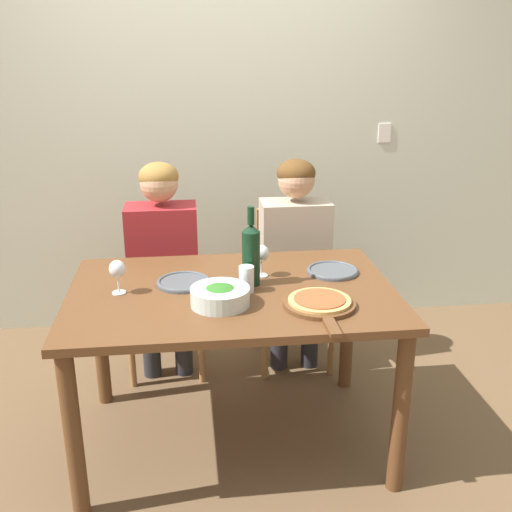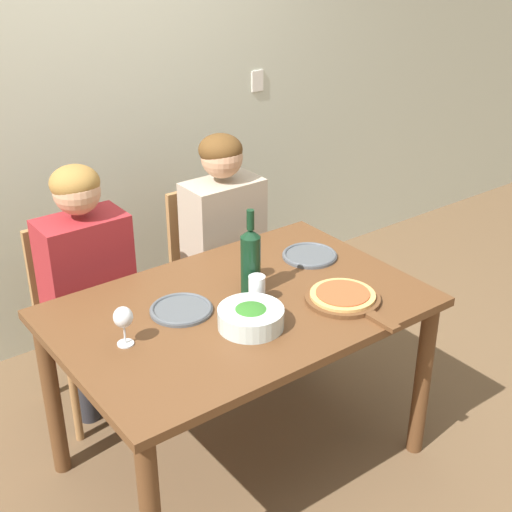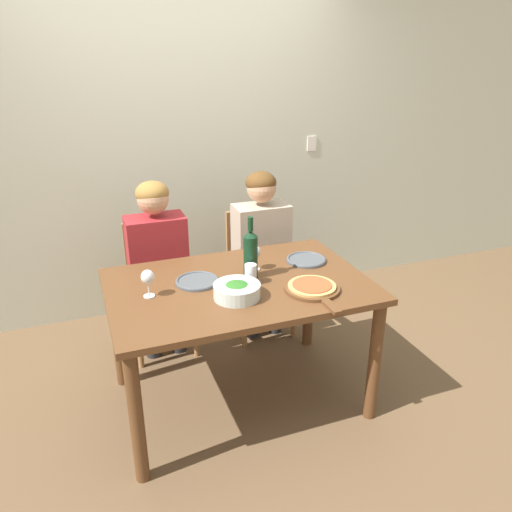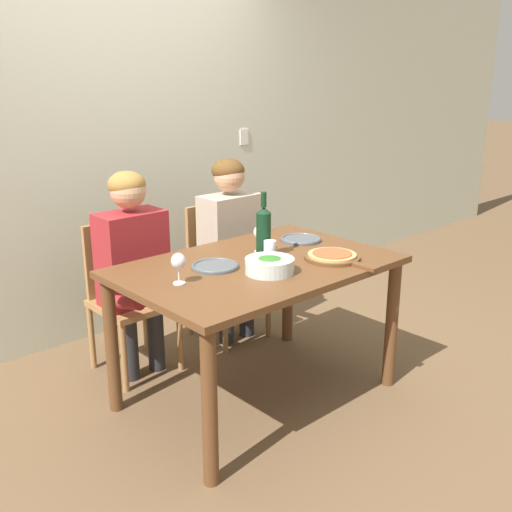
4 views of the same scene
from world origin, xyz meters
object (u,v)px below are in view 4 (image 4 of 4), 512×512
object	(u,v)px
wine_bottle	(264,231)
water_tumbler	(270,252)
chair_left	(126,292)
person_woman	(134,256)
dinner_plate_right	(301,239)
pizza_on_board	(333,257)
dinner_plate_left	(215,266)
broccoli_bowl	(270,265)
wine_glass_left	(178,263)
wine_glass_right	(260,234)
chair_right	(221,266)
person_man	(232,234)

from	to	relation	value
wine_bottle	water_tumbler	world-z (taller)	wine_bottle
chair_left	person_woman	xyz separation A→B (m)	(0.00, -0.11, 0.25)
dinner_plate_right	pizza_on_board	bearing A→B (deg)	-111.03
person_woman	pizza_on_board	distance (m)	1.14
dinner_plate_left	broccoli_bowl	bearing A→B (deg)	-58.78
dinner_plate_right	dinner_plate_left	bearing A→B (deg)	-175.18
person_woman	broccoli_bowl	distance (m)	0.89
wine_bottle	dinner_plate_right	world-z (taller)	wine_bottle
chair_left	pizza_on_board	world-z (taller)	chair_left
wine_glass_left	wine_glass_right	bearing A→B (deg)	11.30
wine_glass_right	dinner_plate_left	bearing A→B (deg)	-171.84
broccoli_bowl	dinner_plate_left	size ratio (longest dim) A/B	1.02
person_woman	wine_glass_right	bearing A→B (deg)	-49.59
chair_left	person_woman	bearing A→B (deg)	-90.00
chair_left	chair_right	bearing A→B (deg)	0.00
wine_bottle	person_woman	bearing A→B (deg)	122.59
chair_left	dinner_plate_right	distance (m)	1.08
water_tumbler	dinner_plate_right	bearing A→B (deg)	22.89
person_woman	pizza_on_board	xyz separation A→B (m)	(0.66, -0.92, 0.07)
dinner_plate_right	chair_left	bearing A→B (deg)	140.96
chair_left	wine_glass_left	bearing A→B (deg)	-101.70
person_woman	wine_glass_right	xyz separation A→B (m)	(0.47, -0.55, 0.16)
person_man	dinner_plate_left	size ratio (longest dim) A/B	5.02
chair_right	person_woman	size ratio (longest dim) A/B	0.73
wine_glass_right	wine_glass_left	bearing A→B (deg)	-168.70
person_woman	pizza_on_board	world-z (taller)	person_woman
dinner_plate_left	wine_glass_right	xyz separation A→B (m)	(0.36, 0.05, 0.10)
wine_glass_right	chair_right	bearing A→B (deg)	68.50
dinner_plate_left	dinner_plate_right	distance (m)	0.70
dinner_plate_left	wine_glass_right	size ratio (longest dim) A/B	1.60
dinner_plate_left	dinner_plate_right	size ratio (longest dim) A/B	1.00
water_tumbler	chair_left	bearing A→B (deg)	114.68
dinner_plate_left	dinner_plate_right	world-z (taller)	same
dinner_plate_left	water_tumbler	xyz separation A→B (m)	(0.27, -0.12, 0.05)
person_woman	wine_glass_left	world-z (taller)	person_woman
wine_bottle	dinner_plate_right	xyz separation A→B (m)	(0.40, 0.10, -0.14)
pizza_on_board	dinner_plate_left	bearing A→B (deg)	150.25
broccoli_bowl	pizza_on_board	bearing A→B (deg)	-9.75
chair_left	pizza_on_board	distance (m)	1.26
chair_left	dinner_plate_right	bearing A→B (deg)	-39.04
person_man	wine_bottle	distance (m)	0.75
person_man	dinner_plate_right	xyz separation A→B (m)	(0.08, -0.55, 0.06)
broccoli_bowl	wine_glass_left	world-z (taller)	wine_glass_left
pizza_on_board	wine_bottle	bearing A→B (deg)	132.55
person_woman	wine_glass_left	bearing A→B (deg)	-103.52
chair_right	dinner_plate_left	bearing A→B (deg)	-130.93
person_man	chair_right	bearing A→B (deg)	90.00
chair_left	pizza_on_board	xyz separation A→B (m)	(0.66, -1.03, 0.32)
wine_glass_left	water_tumbler	bearing A→B (deg)	-4.72
chair_left	dinner_plate_left	bearing A→B (deg)	-81.02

